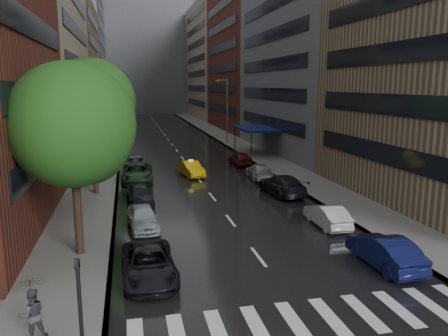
{
  "coord_description": "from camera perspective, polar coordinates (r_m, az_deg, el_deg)",
  "views": [
    {
      "loc": [
        -6.06,
        -15.47,
        8.39
      ],
      "look_at": [
        0.0,
        11.88,
        3.0
      ],
      "focal_mm": 35.0,
      "sensor_mm": 36.0,
      "label": 1
    }
  ],
  "objects": [
    {
      "name": "sidewalk_right",
      "position": [
        67.7,
        0.45,
        3.84
      ],
      "size": [
        4.0,
        140.0,
        0.15
      ],
      "primitive_type": "cube",
      "color": "gray",
      "rests_on": "ground"
    },
    {
      "name": "tree_near",
      "position": [
        21.77,
        -19.23,
        5.3
      ],
      "size": [
        5.95,
        5.95,
        9.49
      ],
      "color": "#382619",
      "rests_on": "ground"
    },
    {
      "name": "street_lamp_left",
      "position": [
        45.64,
        -14.63,
        6.14
      ],
      "size": [
        1.74,
        0.22,
        9.0
      ],
      "color": "gray",
      "rests_on": "sidewalk_left"
    },
    {
      "name": "sidewalk_left",
      "position": [
        66.06,
        -14.97,
        3.29
      ],
      "size": [
        4.0,
        140.0,
        0.15
      ],
      "primitive_type": "cube",
      "color": "gray",
      "rests_on": "ground"
    },
    {
      "name": "tree_far",
      "position": [
        47.88,
        -15.67,
        7.72
      ],
      "size": [
        5.57,
        5.57,
        8.88
      ],
      "color": "#382619",
      "rests_on": "ground"
    },
    {
      "name": "parked_cars_right",
      "position": [
        33.73,
        7.72,
        -2.33
      ],
      "size": [
        2.57,
        31.07,
        1.56
      ],
      "color": "#0E1241",
      "rests_on": "ground"
    },
    {
      "name": "building_far",
      "position": [
        133.83,
        -10.19,
        13.99
      ],
      "size": [
        40.0,
        14.0,
        32.0
      ],
      "primitive_type": "cube",
      "color": "slate",
      "rests_on": "ground"
    },
    {
      "name": "parked_cars_left",
      "position": [
        33.11,
        -11.02,
        -2.71
      ],
      "size": [
        2.82,
        30.2,
        1.58
      ],
      "color": "black",
      "rests_on": "ground"
    },
    {
      "name": "taxi",
      "position": [
        40.53,
        -4.34,
        -0.08
      ],
      "size": [
        2.27,
        4.43,
        1.39
      ],
      "primitive_type": "imported",
      "rotation": [
        0.0,
        0.0,
        0.2
      ],
      "color": "#E3B90B",
      "rests_on": "ground"
    },
    {
      "name": "tree_mid",
      "position": [
        34.08,
        -16.94,
        8.22
      ],
      "size": [
        6.48,
        6.48,
        10.33
      ],
      "color": "#382619",
      "rests_on": "ground"
    },
    {
      "name": "street_lamp_right",
      "position": [
        62.12,
        0.34,
        7.66
      ],
      "size": [
        1.74,
        0.22,
        9.0
      ],
      "color": "gray",
      "rests_on": "sidewalk_right"
    },
    {
      "name": "ground",
      "position": [
        18.62,
        8.26,
        -16.02
      ],
      "size": [
        220.0,
        220.0,
        0.0
      ],
      "primitive_type": "plane",
      "color": "gray",
      "rests_on": "ground"
    },
    {
      "name": "ped_black_umbrella",
      "position": [
        16.05,
        -23.84,
        -16.0
      ],
      "size": [
        1.0,
        0.98,
        2.09
      ],
      "color": "#424246",
      "rests_on": "sidewalk_left"
    },
    {
      "name": "buildings_left",
      "position": [
        75.18,
        -20.07,
        16.06
      ],
      "size": [
        8.0,
        108.0,
        38.0
      ],
      "color": "maroon",
      "rests_on": "ground"
    },
    {
      "name": "buildings_right",
      "position": [
        75.48,
        3.9,
        15.92
      ],
      "size": [
        8.05,
        109.1,
        36.0
      ],
      "color": "#937A5B",
      "rests_on": "ground"
    },
    {
      "name": "crosswalk",
      "position": [
        17.06,
        11.42,
        -18.76
      ],
      "size": [
        13.15,
        2.8,
        0.01
      ],
      "color": "silver",
      "rests_on": "ground"
    },
    {
      "name": "road",
      "position": [
        66.28,
        -7.16,
        3.54
      ],
      "size": [
        14.0,
        140.0,
        0.01
      ],
      "primitive_type": "cube",
      "color": "black",
      "rests_on": "ground"
    },
    {
      "name": "awning",
      "position": [
        52.93,
        4.1,
        5.17
      ],
      "size": [
        4.0,
        8.0,
        3.12
      ],
      "color": "navy",
      "rests_on": "sidewalk_right"
    },
    {
      "name": "traffic_light",
      "position": [
        13.67,
        -18.32,
        -16.49
      ],
      "size": [
        0.18,
        0.15,
        3.45
      ],
      "color": "black",
      "rests_on": "sidewalk_left"
    }
  ]
}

